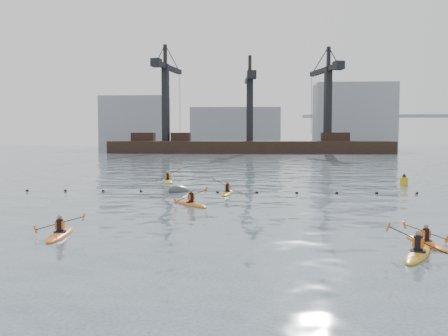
{
  "coord_description": "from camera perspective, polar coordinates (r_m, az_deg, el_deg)",
  "views": [
    {
      "loc": [
        0.61,
        -13.49,
        4.29
      ],
      "look_at": [
        -0.71,
        8.85,
        2.8
      ],
      "focal_mm": 38.0,
      "sensor_mm": 36.0,
      "label": 1
    }
  ],
  "objects": [
    {
      "name": "kayaker_2",
      "position": [
        29.81,
        -3.98,
        -4.27
      ],
      "size": [
        2.68,
        3.19,
        1.21
      ],
      "rotation": [
        0.0,
        0.0,
        0.65
      ],
      "color": "#D06513",
      "rests_on": "ground"
    },
    {
      "name": "kayaker_4",
      "position": [
        20.72,
        23.09,
        -8.2
      ],
      "size": [
        1.96,
        2.92,
        1.06
      ],
      "rotation": [
        0.0,
        0.0,
        3.32
      ],
      "color": "orange",
      "rests_on": "ground"
    },
    {
      "name": "kayaker_3",
      "position": [
        35.38,
        0.42,
        -2.98
      ],
      "size": [
        2.37,
        3.44,
        1.37
      ],
      "rotation": [
        0.0,
        0.0,
        -0.1
      ],
      "color": "gold",
      "rests_on": "ground"
    },
    {
      "name": "kayaker_1",
      "position": [
        18.67,
        22.3,
        -9.45
      ],
      "size": [
        2.16,
        3.21,
        1.24
      ],
      "rotation": [
        0.0,
        0.0,
        -0.5
      ],
      "color": "#C78F17",
      "rests_on": "ground"
    },
    {
      "name": "float_line",
      "position": [
        36.3,
        1.6,
        -2.93
      ],
      "size": [
        33.24,
        0.73,
        0.24
      ],
      "color": "black",
      "rests_on": "ground"
    },
    {
      "name": "kayaker_0",
      "position": [
        21.84,
        -19.13,
        -7.47
      ],
      "size": [
        2.21,
        3.29,
        1.12
      ],
      "rotation": [
        0.0,
        0.0,
        0.1
      ],
      "color": "orange",
      "rests_on": "ground"
    },
    {
      "name": "mooring_buoy",
      "position": [
        36.96,
        -5.37,
        -2.87
      ],
      "size": [
        2.4,
        2.34,
        1.4
      ],
      "primitive_type": "ellipsoid",
      "rotation": [
        0.0,
        0.21,
        0.74
      ],
      "color": "#3B3D40",
      "rests_on": "ground"
    },
    {
      "name": "ground",
      "position": [
        14.17,
        0.76,
        -13.82
      ],
      "size": [
        400.0,
        400.0,
        0.0
      ],
      "primitive_type": "plane",
      "color": "#384952",
      "rests_on": "ground"
    },
    {
      "name": "barge_pier",
      "position": [
        123.52,
        2.99,
        2.7
      ],
      "size": [
        72.0,
        19.3,
        29.5
      ],
      "color": "black",
      "rests_on": "ground"
    },
    {
      "name": "nav_buoy",
      "position": [
        44.61,
        20.84,
        -1.48
      ],
      "size": [
        0.67,
        0.67,
        1.22
      ],
      "color": "#BC9712",
      "rests_on": "ground"
    },
    {
      "name": "kayaker_5",
      "position": [
        45.13,
        -6.81,
        -1.53
      ],
      "size": [
        2.44,
        3.66,
        1.43
      ],
      "rotation": [
        0.0,
        0.0,
        0.32
      ],
      "color": "yellow",
      "rests_on": "ground"
    },
    {
      "name": "skyline",
      "position": [
        163.85,
        3.96,
        5.54
      ],
      "size": [
        141.0,
        28.0,
        22.0
      ],
      "color": "gray",
      "rests_on": "ground"
    }
  ]
}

